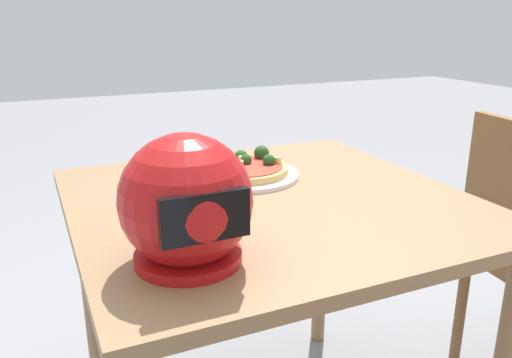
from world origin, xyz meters
name	(u,v)px	position (x,y,z in m)	size (l,w,h in m)	color
dining_table	(269,235)	(0.00, 0.00, 0.66)	(0.92, 0.91, 0.76)	olive
pizza_plate	(244,175)	(-0.01, -0.18, 0.77)	(0.30, 0.30, 0.01)	white
pizza	(245,167)	(-0.01, -0.18, 0.79)	(0.24, 0.24, 0.06)	tan
motorcycle_helmet	(186,203)	(0.28, 0.25, 0.87)	(0.23, 0.23, 0.23)	#B21414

